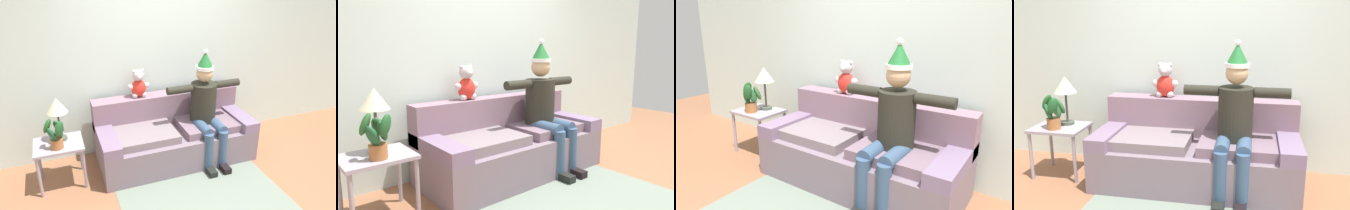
{
  "view_description": "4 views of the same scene",
  "coord_description": "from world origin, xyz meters",
  "views": [
    {
      "loc": [
        -1.43,
        -2.6,
        2.51
      ],
      "look_at": [
        -0.13,
        0.9,
        0.85
      ],
      "focal_mm": 34.79,
      "sensor_mm": 36.0,
      "label": 1
    },
    {
      "loc": [
        -2.22,
        -1.59,
        1.39
      ],
      "look_at": [
        -0.17,
        0.9,
        0.82
      ],
      "focal_mm": 33.66,
      "sensor_mm": 36.0,
      "label": 2
    },
    {
      "loc": [
        1.5,
        -1.46,
        1.66
      ],
      "look_at": [
        -0.17,
        0.93,
        0.84
      ],
      "focal_mm": 32.67,
      "sensor_mm": 36.0,
      "label": 3
    },
    {
      "loc": [
        0.54,
        -2.52,
        1.74
      ],
      "look_at": [
        -0.13,
        0.87,
        0.87
      ],
      "focal_mm": 39.0,
      "sensor_mm": 36.0,
      "label": 4
    }
  ],
  "objects": [
    {
      "name": "potted_plant",
      "position": [
        -1.5,
        0.84,
        0.74
      ],
      "size": [
        0.28,
        0.27,
        0.38
      ],
      "color": "#A56335",
      "rests_on": "side_table"
    },
    {
      "name": "teddy_bear",
      "position": [
        -0.4,
        1.3,
        1.02
      ],
      "size": [
        0.29,
        0.17,
        0.38
      ],
      "color": "red",
      "rests_on": "couch"
    },
    {
      "name": "table_lamp",
      "position": [
        -1.45,
        1.03,
        0.97
      ],
      "size": [
        0.24,
        0.24,
        0.53
      ],
      "color": "#424F3E",
      "rests_on": "side_table"
    },
    {
      "name": "person_seated",
      "position": [
        0.39,
        0.86,
        0.76
      ],
      "size": [
        1.02,
        0.77,
        1.51
      ],
      "color": "#27271E",
      "rests_on": "ground_plane"
    },
    {
      "name": "back_wall",
      "position": [
        0.0,
        1.55,
        1.35
      ],
      "size": [
        7.0,
        0.1,
        2.7
      ],
      "primitive_type": "cube",
      "color": "silver",
      "rests_on": "ground_plane"
    },
    {
      "name": "couch",
      "position": [
        0.0,
        1.03,
        0.33
      ],
      "size": [
        2.06,
        0.89,
        0.85
      ],
      "color": "slate",
      "rests_on": "ground_plane"
    },
    {
      "name": "side_table",
      "position": [
        -1.49,
        0.94,
        0.47
      ],
      "size": [
        0.56,
        0.46,
        0.55
      ],
      "color": "#99909E",
      "rests_on": "ground_plane"
    }
  ]
}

